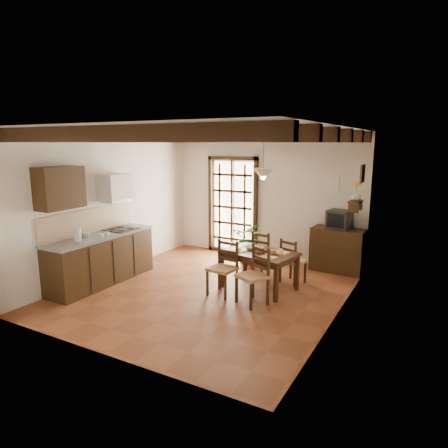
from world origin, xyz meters
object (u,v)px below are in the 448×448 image
Objects in this scene: kitchen_counter at (102,258)px; sideboard at (338,250)px; chair_near_left at (223,278)px; chair_far_right at (292,269)px; dining_table at (259,256)px; pendant_lamp at (263,173)px; chair_near_right at (253,286)px; potted_plant at (249,238)px; crt_tv at (339,219)px; chair_far_left at (264,262)px.

sideboard is (3.69, 2.83, -0.03)m from kitchen_counter.
chair_far_right is (0.85, 1.15, -0.03)m from chair_near_left.
chair_near_left is at bearing 14.04° from kitchen_counter.
dining_table is 1.64× the size of pendant_lamp.
kitchen_counter reaches higher than chair_near_right.
dining_table is 1.47× the size of chair_near_left.
chair_far_right is at bearing 58.89° from chair_near_left.
pendant_lamp is (2.70, 1.24, 1.60)m from kitchen_counter.
chair_near_left is at bearing 71.86° from chair_far_right.
sideboard is 1.85m from potted_plant.
pendant_lamp is at bearing -118.50° from sideboard.
chair_far_right is (3.12, 1.72, -0.21)m from kitchen_counter.
potted_plant is at bearing 132.62° from dining_table.
chair_near_right is 2.51m from sideboard.
chair_near_right is 1.29m from chair_far_right.
potted_plant reaches higher than crt_tv.
sideboard is at bearing 96.57° from chair_near_right.
pendant_lamp is at bearing 117.40° from chair_far_left.
dining_table is 0.78m from chair_near_right.
chair_far_right is at bearing 104.89° from chair_near_right.
potted_plant is (1.88, 2.44, 0.10)m from kitchen_counter.
crt_tv is (0.00, -0.01, 0.64)m from sideboard.
chair_far_right is (0.62, -0.11, -0.02)m from chair_far_left.
chair_far_left is 1.90m from pendant_lamp.
potted_plant is at bearing -11.80° from chair_far_right.
chair_far_right is 1.92m from pendant_lamp.
chair_near_right is (0.20, -0.69, -0.30)m from dining_table.
chair_near_left is at bearing -116.21° from dining_table.
sideboard is 2.13× the size of crt_tv.
chair_far_left is (0.24, 1.26, -0.01)m from chair_near_left.
crt_tv reaches higher than chair_near_left.
pendant_lamp is (-0.99, -1.58, 1.63)m from sideboard.
chair_far_left reaches higher than chair_far_right.
chair_near_left is 1.29m from chair_far_left.
chair_near_left is (2.27, 0.57, -0.18)m from kitchen_counter.
crt_tv reaches higher than sideboard.
chair_near_right reaches higher than dining_table.
kitchen_counter is 2.66× the size of pendant_lamp.
chair_far_left is at bearing 130.87° from chair_near_right.
crt_tv is at bearing 96.52° from chair_near_right.
sideboard is at bearing -130.72° from chair_far_left.
kitchen_counter is at bearing 45.51° from chair_far_left.
pendant_lamp is at bearing -55.78° from potted_plant.
chair_far_left is 1.08× the size of chair_far_right.
dining_table is 2.01m from crt_tv.
kitchen_counter is at bearing -138.94° from sideboard.
chair_near_right is at bearing -76.05° from pendant_lamp.
kitchen_counter is at bearing 47.26° from chair_far_right.
chair_near_right is (0.62, -0.12, 0.00)m from chair_near_left.
chair_near_right is 1.43m from chair_far_left.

